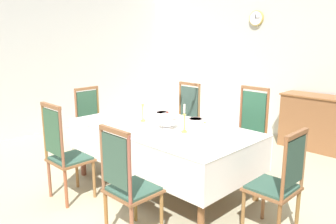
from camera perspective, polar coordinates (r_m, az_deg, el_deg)
name	(u,v)px	position (r m, az deg, el deg)	size (l,w,h in m)	color
ground	(157,190)	(4.35, -1.81, -12.93)	(6.72, 6.33, 0.04)	#B7B18E
back_wall	(286,51)	(6.55, 19.13, 9.56)	(6.72, 0.08, 3.14)	beige
left_wall	(28,51)	(6.80, -22.37, 9.41)	(0.08, 6.33, 3.14)	silver
dining_table	(162,132)	(4.14, -0.95, -3.44)	(2.25, 1.20, 0.78)	brown
tablecloth	(162,135)	(4.15, -0.95, -3.89)	(2.27, 1.22, 0.42)	white
chair_south_a	(64,152)	(4.05, -16.95, -6.40)	(0.44, 0.42, 1.14)	brown
chair_north_a	(184,120)	(5.25, 2.68, -1.40)	(0.44, 0.42, 1.15)	brown
chair_south_b	(127,183)	(3.17, -6.83, -11.70)	(0.44, 0.42, 1.10)	brown
chair_north_b	(248,134)	(4.60, 13.20, -3.56)	(0.44, 0.42, 1.21)	brown
chair_head_west	(93,122)	(5.35, -12.51, -1.68)	(0.42, 0.44, 1.08)	brown
chair_head_east	(279,182)	(3.35, 18.06, -11.13)	(0.42, 0.44, 1.05)	brown
soup_tureen	(167,120)	(4.04, -0.11, -1.34)	(0.24, 0.24, 0.20)	white
candlestick_west	(143,111)	(4.34, -4.24, 0.13)	(0.07, 0.07, 0.33)	gold
candlestick_east	(184,121)	(3.85, 2.74, -1.56)	(0.07, 0.07, 0.33)	gold
bowl_near_left	(196,120)	(4.36, 4.65, -1.32)	(0.19, 0.19, 0.04)	white
bowl_near_right	(162,113)	(4.70, -0.95, -0.21)	(0.19, 0.19, 0.04)	white
bowl_far_left	(152,111)	(4.88, -2.69, 0.22)	(0.14, 0.14, 0.03)	white
bowl_far_right	(141,135)	(3.74, -4.48, -3.85)	(0.14, 0.14, 0.03)	white
spoon_primary	(205,123)	(4.31, 6.13, -1.76)	(0.04, 0.18, 0.01)	gold
spoon_secondary	(158,113)	(4.81, -1.76, -0.13)	(0.03, 0.18, 0.01)	gold
sideboard	(326,124)	(6.06, 24.90, -1.86)	(1.44, 0.48, 0.90)	brown
mounted_clock	(256,18)	(6.76, 14.56, 14.95)	(0.28, 0.06, 0.28)	#D1B251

